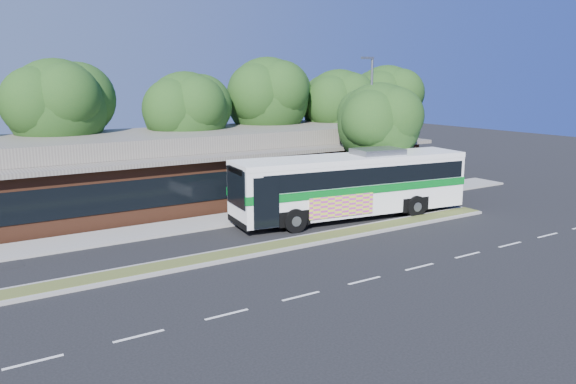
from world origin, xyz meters
The scene contains 12 objects.
ground centered at (0.00, 0.00, 0.00)m, with size 120.00×120.00×0.00m, color black.
median_strip centered at (0.00, 0.60, 0.07)m, with size 26.00×1.10×0.15m, color #4B5323.
sidewalk centered at (0.00, 6.40, 0.06)m, with size 44.00×2.60×0.12m, color gray.
plaza_building centered at (0.00, 12.99, 2.13)m, with size 33.20×11.20×4.45m.
lamp_post centered at (9.56, 6.00, 4.90)m, with size 0.93×0.18×9.07m.
tree_bg_b centered at (-6.57, 16.14, 6.14)m, with size 6.69×6.00×9.00m.
tree_bg_c centered at (1.40, 15.13, 5.59)m, with size 6.24×5.60×8.26m.
tree_bg_d centered at (8.45, 16.15, 6.42)m, with size 6.91×6.20×9.37m.
tree_bg_e centered at (14.42, 15.14, 5.74)m, with size 6.47×5.80×8.50m.
tree_bg_f centered at (20.43, 16.14, 6.06)m, with size 6.69×6.00×8.92m.
transit_bus centered at (5.97, 3.21, 2.15)m, with size 14.02×4.70×3.87m.
sidewalk_tree centered at (10.83, 6.33, 5.03)m, with size 5.90×5.29×7.55m.
Camera 1 is at (-13.74, -20.96, 7.77)m, focal length 35.00 mm.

